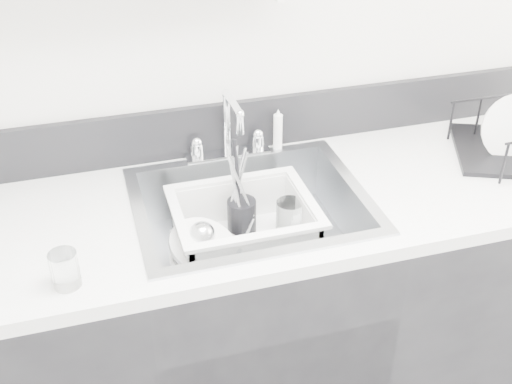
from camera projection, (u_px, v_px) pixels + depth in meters
name	position (u px, v px, depth m)	size (l,w,h in m)	color
room_shell	(452.00, 9.00, 0.70)	(3.50, 3.00, 2.60)	silver
counter_run	(251.00, 323.00, 2.01)	(3.20, 0.62, 0.92)	black
backsplash	(224.00, 127.00, 1.96)	(3.20, 0.02, 0.16)	black
sink	(251.00, 227.00, 1.81)	(0.64, 0.52, 0.20)	silver
faucet	(228.00, 141.00, 1.93)	(0.26, 0.18, 0.23)	silver
side_sprayer	(278.00, 130.00, 1.97)	(0.03, 0.03, 0.14)	white
wash_tub	(244.00, 227.00, 1.81)	(0.39, 0.32, 0.15)	white
plate_stack	(206.00, 252.00, 1.78)	(0.23, 0.23, 0.09)	white
utensil_cup	(242.00, 214.00, 1.87)	(0.08, 0.08, 0.28)	black
ladle	(228.00, 243.00, 1.79)	(0.29, 0.10, 0.08)	silver
tumbler_in_tub	(289.00, 218.00, 1.86)	(0.08, 0.08, 0.11)	white
tumbler_counter	(65.00, 270.00, 1.45)	(0.06, 0.06, 0.09)	white
bowl_small	(282.00, 250.00, 1.80)	(0.11, 0.11, 0.04)	white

